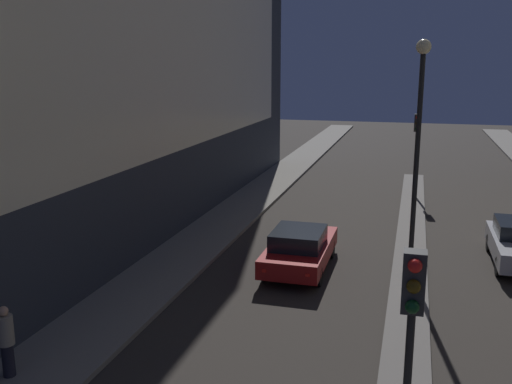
{
  "coord_description": "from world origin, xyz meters",
  "views": [
    {
      "loc": [
        -0.11,
        -3.8,
        6.87
      ],
      "look_at": [
        -6.2,
        18.03,
        1.74
      ],
      "focal_mm": 40.0,
      "sensor_mm": 36.0,
      "label": 1
    }
  ],
  "objects_px": {
    "traffic_light_mid": "(417,136)",
    "street_lamp": "(419,127)",
    "traffic_light_near": "(411,326)",
    "car_left_lane": "(300,248)",
    "pedestrian_on_left_sidewalk": "(6,340)"
  },
  "relations": [
    {
      "from": "car_left_lane",
      "to": "pedestrian_on_left_sidewalk",
      "type": "distance_m",
      "value": 9.89
    },
    {
      "from": "traffic_light_near",
      "to": "traffic_light_mid",
      "type": "relative_size",
      "value": 1.0
    },
    {
      "from": "car_left_lane",
      "to": "street_lamp",
      "type": "bearing_deg",
      "value": 3.8
    },
    {
      "from": "pedestrian_on_left_sidewalk",
      "to": "traffic_light_near",
      "type": "bearing_deg",
      "value": -11.33
    },
    {
      "from": "street_lamp",
      "to": "traffic_light_near",
      "type": "bearing_deg",
      "value": -90.0
    },
    {
      "from": "street_lamp",
      "to": "car_left_lane",
      "type": "xyz_separation_m",
      "value": [
        -3.64,
        -0.24,
        -4.19
      ]
    },
    {
      "from": "car_left_lane",
      "to": "pedestrian_on_left_sidewalk",
      "type": "bearing_deg",
      "value": -118.82
    },
    {
      "from": "street_lamp",
      "to": "car_left_lane",
      "type": "relative_size",
      "value": 1.65
    },
    {
      "from": "traffic_light_near",
      "to": "car_left_lane",
      "type": "bearing_deg",
      "value": 109.37
    },
    {
      "from": "traffic_light_mid",
      "to": "street_lamp",
      "type": "xyz_separation_m",
      "value": [
        0.0,
        -12.08,
        1.71
      ]
    },
    {
      "from": "pedestrian_on_left_sidewalk",
      "to": "car_left_lane",
      "type": "bearing_deg",
      "value": 61.18
    },
    {
      "from": "traffic_light_near",
      "to": "traffic_light_mid",
      "type": "distance_m",
      "value": 22.67
    },
    {
      "from": "traffic_light_near",
      "to": "car_left_lane",
      "type": "relative_size",
      "value": 0.93
    },
    {
      "from": "traffic_light_mid",
      "to": "street_lamp",
      "type": "relative_size",
      "value": 0.56
    },
    {
      "from": "traffic_light_near",
      "to": "pedestrian_on_left_sidewalk",
      "type": "height_order",
      "value": "traffic_light_near"
    }
  ]
}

